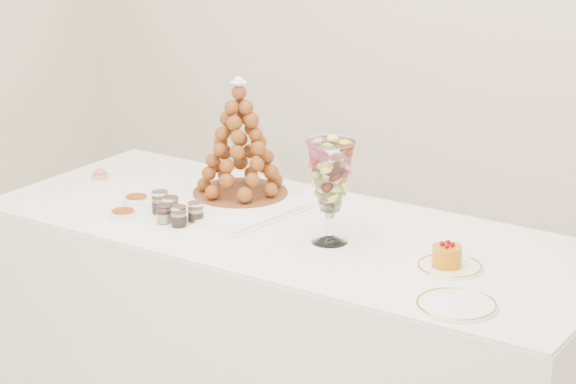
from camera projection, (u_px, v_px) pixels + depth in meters
The scene contains 15 objects.
buffet_table at pixel (292, 338), 3.80m from camera, with size 2.14×0.93×0.80m.
lace_tray at pixel (218, 202), 3.89m from camera, with size 0.53×0.40×0.02m, color white.
macaron_vase at pixel (330, 177), 3.48m from camera, with size 0.15×0.15×0.33m.
cake_plate at pixel (450, 267), 3.33m from camera, with size 0.20×0.20×0.01m, color white.
spare_plate at pixel (456, 305), 3.07m from camera, with size 0.23×0.23×0.01m, color white.
pink_tart at pixel (100, 174), 4.17m from camera, with size 0.06×0.06×0.04m.
verrine_a at pixel (160, 202), 3.80m from camera, with size 0.06×0.06×0.08m, color white.
verrine_b at pixel (170, 208), 3.73m from camera, with size 0.06×0.06×0.08m, color white.
verrine_c at pixel (196, 213), 3.70m from camera, with size 0.05×0.05×0.07m, color white.
verrine_d at pixel (164, 214), 3.70m from camera, with size 0.05×0.05×0.06m, color white.
verrine_e at pixel (179, 216), 3.67m from camera, with size 0.05×0.05×0.07m, color white.
ramekin_back at pixel (137, 201), 3.89m from camera, with size 0.08×0.08×0.03m, color white.
ramekin_front at pixel (123, 215), 3.75m from camera, with size 0.08×0.08×0.03m, color white.
croquembouche at pixel (240, 138), 3.89m from camera, with size 0.33×0.33×0.42m.
mousse_cake at pixel (447, 256), 3.32m from camera, with size 0.09×0.09×0.08m.
Camera 1 is at (1.71, -2.62, 2.06)m, focal length 70.00 mm.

